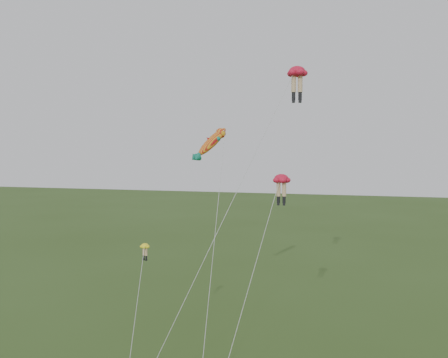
# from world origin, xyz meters

# --- Properties ---
(legs_kite_red_high) EXTENTS (8.78, 13.99, 21.93)m
(legs_kite_red_high) POSITION_xyz_m (5.07, 10.71, 21.05)
(legs_kite_red_high) COLOR red
(legs_kite_red_high) RESTS_ON ground
(legs_kite_red_mid) EXTENTS (3.39, 8.50, 13.84)m
(legs_kite_red_mid) POSITION_xyz_m (4.93, 5.08, 13.06)
(legs_kite_red_mid) COLOR red
(legs_kite_red_mid) RESTS_ON ground
(legs_kite_yellow) EXTENTS (3.54, 9.93, 8.48)m
(legs_kite_yellow) POSITION_xyz_m (-5.14, 5.00, 7.47)
(legs_kite_yellow) COLOR yellow
(legs_kite_yellow) RESTS_ON ground
(fish_kite) EXTENTS (4.64, 14.36, 17.58)m
(fish_kite) POSITION_xyz_m (-1.66, 10.68, 16.06)
(fish_kite) COLOR gold
(fish_kite) RESTS_ON ground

